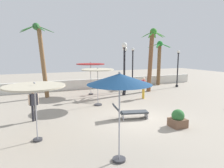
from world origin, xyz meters
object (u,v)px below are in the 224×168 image
object	(u,v)px
palm_tree_2	(41,53)
guest_0	(34,102)
palm_tree_0	(151,53)
lamp_post_1	(124,60)
patio_umbrella_1	(120,80)
planter	(178,119)
lamp_post_0	(125,62)
patio_umbrella_0	(91,65)
palm_tree_1	(159,58)
guest_1	(143,86)
patio_umbrella_2	(98,73)
patio_umbrella_3	(35,88)
lamp_post_2	(133,67)
lamp_post_3	(178,67)
lounge_chair_1	(130,112)

from	to	relation	value
palm_tree_2	guest_0	world-z (taller)	palm_tree_2
palm_tree_0	lamp_post_1	xyz separation A→B (m)	(-2.98, -0.56, -0.53)
patio_umbrella_1	planter	bearing A→B (deg)	23.69
lamp_post_0	patio_umbrella_0	bearing A→B (deg)	174.82
palm_tree_1	guest_1	world-z (taller)	palm_tree_1
palm_tree_0	palm_tree_1	bearing A→B (deg)	43.81
palm_tree_0	guest_0	size ratio (longest dim) A/B	3.43
patio_umbrella_2	palm_tree_2	world-z (taller)	palm_tree_2
patio_umbrella_3	lamp_post_2	bearing A→B (deg)	43.65
palm_tree_1	lamp_post_2	distance (m)	4.36
lamp_post_0	palm_tree_2	bearing A→B (deg)	175.22
patio_umbrella_3	lamp_post_1	size ratio (longest dim) A/B	0.55
patio_umbrella_2	lamp_post_1	world-z (taller)	lamp_post_1
patio_umbrella_2	palm_tree_1	distance (m)	10.67
palm_tree_2	lamp_post_3	xyz separation A→B (m)	(13.15, -0.10, -1.39)
lamp_post_1	patio_umbrella_0	bearing A→B (deg)	152.79
patio_umbrella_1	planter	world-z (taller)	patio_umbrella_1
palm_tree_1	guest_0	size ratio (longest dim) A/B	2.89
palm_tree_1	lamp_post_3	size ratio (longest dim) A/B	1.27
patio_umbrella_3	palm_tree_0	bearing A→B (deg)	35.48
palm_tree_1	lamp_post_1	bearing A→B (deg)	-150.36
patio_umbrella_3	lamp_post_2	world-z (taller)	lamp_post_2
lounge_chair_1	patio_umbrella_1	bearing A→B (deg)	-122.64
lounge_chair_1	lamp_post_1	bearing A→B (deg)	66.77
patio_umbrella_3	guest_1	bearing A→B (deg)	31.57
planter	lamp_post_2	bearing A→B (deg)	73.91
palm_tree_0	lounge_chair_1	distance (m)	8.81
patio_umbrella_3	palm_tree_1	world-z (taller)	palm_tree_1
patio_umbrella_1	guest_1	size ratio (longest dim) A/B	1.77
lamp_post_0	guest_0	distance (m)	9.37
patio_umbrella_3	lamp_post_0	world-z (taller)	lamp_post_0
patio_umbrella_0	guest_1	size ratio (longest dim) A/B	1.66
patio_umbrella_0	palm_tree_2	xyz separation A→B (m)	(-3.82, 0.30, 1.01)
lamp_post_1	guest_1	bearing A→B (deg)	-65.87
palm_tree_0	palm_tree_1	distance (m)	4.07
patio_umbrella_3	lounge_chair_1	size ratio (longest dim) A/B	1.22
palm_tree_1	guest_1	distance (m)	7.49
patio_umbrella_0	planter	size ratio (longest dim) A/B	3.22
patio_umbrella_2	planter	bearing A→B (deg)	-67.35
lamp_post_2	planter	bearing A→B (deg)	-106.09
guest_0	planter	xyz separation A→B (m)	(6.26, -3.56, -0.61)
palm_tree_2	guest_1	xyz separation A→B (m)	(7.10, -3.35, -2.47)
patio_umbrella_0	lamp_post_1	size ratio (longest dim) A/B	0.63
guest_1	planter	distance (m)	6.11
lounge_chair_1	palm_tree_0	bearing A→B (deg)	49.01
patio_umbrella_2	lamp_post_3	world-z (taller)	lamp_post_3
patio_umbrella_1	lamp_post_2	size ratio (longest dim) A/B	0.74
lamp_post_2	lamp_post_1	bearing A→B (deg)	-133.91
lamp_post_2	guest_1	world-z (taller)	lamp_post_2
lamp_post_1	lounge_chair_1	bearing A→B (deg)	-113.23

